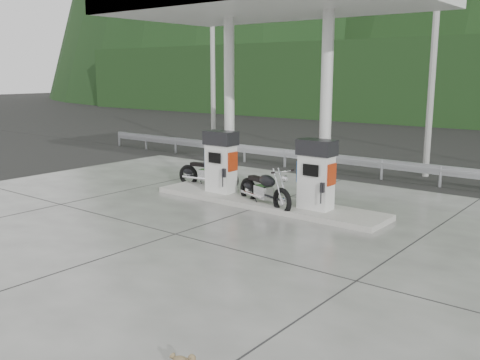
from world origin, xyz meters
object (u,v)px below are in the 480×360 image
Objects in this scene: gas_pump_left at (221,162)px; motorcycle_left at (208,173)px; gas_pump_right at (316,174)px; motorcycle_right at (264,190)px.

motorcycle_left is at bearing 149.02° from gas_pump_left.
motorcycle_right is (-1.40, -0.31, -0.54)m from gas_pump_right.
gas_pump_left reaches higher than motorcycle_left.
gas_pump_right is at bearing -16.59° from motorcycle_left.
motorcycle_right is at bearing -167.48° from gas_pump_right.
gas_pump_right reaches higher than motorcycle_left.
motorcycle_left is at bearing 171.30° from gas_pump_right.
gas_pump_left is 1.39m from motorcycle_left.
gas_pump_left is at bearing -170.99° from motorcycle_right.
motorcycle_right is (1.80, -0.31, -0.54)m from gas_pump_left.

